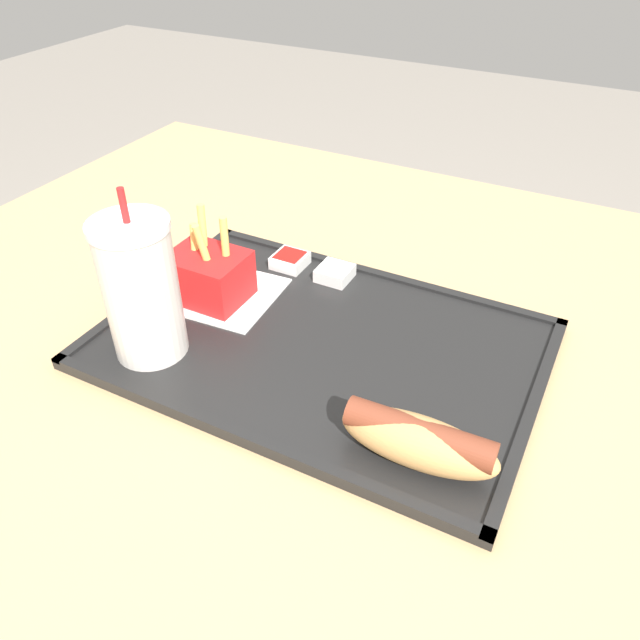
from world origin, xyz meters
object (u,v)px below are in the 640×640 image
Objects in this scene: hot_dog_far at (418,440)px; sauce_cup_mayo at (335,272)px; sauce_cup_ketchup at (290,260)px; fries_carton at (209,275)px; soda_cup at (141,290)px.

hot_dog_far is 3.52× the size of sauce_cup_mayo.
sauce_cup_mayo is 0.07m from sauce_cup_ketchup.
fries_carton reaches higher than sauce_cup_ketchup.
soda_cup reaches higher than hot_dog_far.
hot_dog_far is (-0.31, 0.02, -0.05)m from soda_cup.
hot_dog_far is 0.31m from sauce_cup_mayo.
sauce_cup_mayo is at bearing -117.48° from soda_cup.
fries_carton reaches higher than hot_dog_far.
fries_carton is 2.70× the size of sauce_cup_mayo.
fries_carton is at bearing 65.41° from sauce_cup_ketchup.
hot_dog_far is at bearing 177.15° from soda_cup.
soda_cup is 1.31× the size of hot_dog_far.
hot_dog_far is 0.35m from sauce_cup_ketchup.
fries_carton is at bearing 43.02° from sauce_cup_mayo.
sauce_cup_mayo is at bearing 179.69° from sauce_cup_ketchup.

